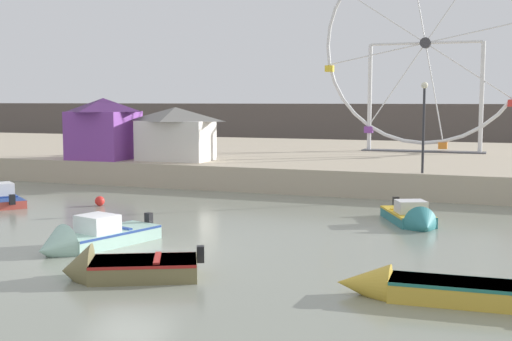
% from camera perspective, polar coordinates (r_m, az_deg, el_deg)
% --- Properties ---
extents(ground_plane, '(240.00, 240.00, 0.00)m').
position_cam_1_polar(ground_plane, '(21.02, -10.85, -7.10)').
color(ground_plane, gray).
extents(quay_promenade, '(110.00, 25.91, 1.30)m').
position_cam_1_polar(quay_promenade, '(46.08, 6.91, 0.88)').
color(quay_promenade, '#B7A88E').
rests_on(quay_promenade, ground_plane).
extents(distant_town_skyline, '(140.00, 3.00, 4.40)m').
position_cam_1_polar(distant_town_skyline, '(69.05, 11.51, 3.78)').
color(distant_town_skyline, '#564C47').
rests_on(distant_town_skyline, ground_plane).
extents(motorboat_seafoam, '(2.64, 4.64, 1.49)m').
position_cam_1_polar(motorboat_seafoam, '(22.14, -14.11, -5.67)').
color(motorboat_seafoam, '#93BCAD').
rests_on(motorboat_seafoam, ground_plane).
extents(motorboat_teal_painted, '(2.83, 4.07, 1.33)m').
position_cam_1_polar(motorboat_teal_painted, '(26.12, 13.30, -3.96)').
color(motorboat_teal_painted, teal).
rests_on(motorboat_teal_painted, ground_plane).
extents(motorboat_mustard_yellow, '(6.24, 1.40, 1.13)m').
position_cam_1_polar(motorboat_mustard_yellow, '(16.55, 16.33, -9.82)').
color(motorboat_mustard_yellow, gold).
rests_on(motorboat_mustard_yellow, ground_plane).
extents(motorboat_olive_wood, '(3.84, 2.88, 1.43)m').
position_cam_1_polar(motorboat_olive_wood, '(18.27, -11.65, -8.22)').
color(motorboat_olive_wood, olive).
rests_on(motorboat_olive_wood, ground_plane).
extents(ferris_wheel_white_frame, '(13.53, 1.20, 13.94)m').
position_cam_1_polar(ferris_wheel_white_frame, '(46.11, 14.29, 10.27)').
color(ferris_wheel_white_frame, silver).
rests_on(ferris_wheel_white_frame, quay_promenade).
extents(carnival_booth_white_ticket, '(4.50, 2.81, 3.05)m').
position_cam_1_polar(carnival_booth_white_ticket, '(38.50, -6.90, 3.23)').
color(carnival_booth_white_ticket, silver).
rests_on(carnival_booth_white_ticket, quay_promenade).
extents(carnival_booth_purple_stall, '(3.77, 3.74, 3.57)m').
position_cam_1_polar(carnival_booth_purple_stall, '(40.25, -12.89, 3.61)').
color(carnival_booth_purple_stall, purple).
rests_on(carnival_booth_purple_stall, quay_promenade).
extents(promenade_lamp_near, '(0.32, 0.32, 4.30)m').
position_cam_1_polar(promenade_lamp_near, '(32.37, 14.16, 4.67)').
color(promenade_lamp_near, '#2D2D33').
rests_on(promenade_lamp_near, quay_promenade).
extents(mooring_buoy_orange, '(0.44, 0.44, 0.44)m').
position_cam_1_polar(mooring_buoy_orange, '(30.86, -13.22, -2.56)').
color(mooring_buoy_orange, red).
rests_on(mooring_buoy_orange, ground_plane).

